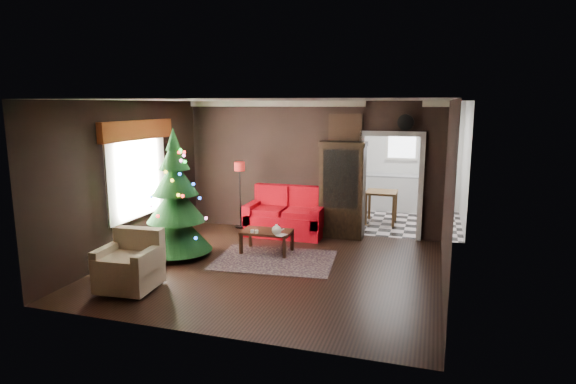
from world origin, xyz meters
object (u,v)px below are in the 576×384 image
(christmas_tree, at_px, (176,199))
(coffee_table, at_px, (267,241))
(teapot, at_px, (276,230))
(armchair, at_px, (129,260))
(kitchen_table, at_px, (381,207))
(loveseat, at_px, (286,212))
(wall_clock, at_px, (406,122))
(floor_lamp, at_px, (240,195))
(curio_cabinet, at_px, (342,192))

(christmas_tree, bearing_deg, coffee_table, 23.21)
(coffee_table, xyz_separation_m, teapot, (0.27, -0.22, 0.30))
(christmas_tree, relative_size, coffee_table, 2.62)
(armchair, xyz_separation_m, kitchen_table, (3.11, 5.25, -0.09))
(coffee_table, height_order, kitchen_table, kitchen_table)
(loveseat, distance_m, wall_clock, 3.04)
(loveseat, height_order, kitchen_table, loveseat)
(floor_lamp, relative_size, armchair, 1.69)
(curio_cabinet, xyz_separation_m, armchair, (-2.46, -3.82, -0.49))
(christmas_tree, bearing_deg, curio_cabinet, 39.28)
(armchair, height_order, kitchen_table, armchair)
(wall_clock, bearing_deg, floor_lamp, -170.80)
(christmas_tree, xyz_separation_m, kitchen_table, (3.27, 3.57, -0.68))
(christmas_tree, relative_size, teapot, 12.18)
(kitchen_table, bearing_deg, loveseat, -137.49)
(kitchen_table, bearing_deg, curio_cabinet, -114.44)
(curio_cabinet, height_order, teapot, curio_cabinet)
(armchair, distance_m, wall_clock, 5.75)
(loveseat, distance_m, curio_cabinet, 1.25)
(loveseat, bearing_deg, christmas_tree, -127.42)
(curio_cabinet, height_order, christmas_tree, christmas_tree)
(floor_lamp, height_order, coffee_table, floor_lamp)
(wall_clock, bearing_deg, kitchen_table, 113.75)
(curio_cabinet, relative_size, wall_clock, 5.94)
(coffee_table, xyz_separation_m, wall_clock, (2.32, 1.68, 2.16))
(loveseat, relative_size, wall_clock, 5.31)
(armchair, bearing_deg, loveseat, 66.11)
(kitchen_table, bearing_deg, coffee_table, -121.16)
(curio_cabinet, xyz_separation_m, teapot, (-0.86, -1.72, -0.43))
(curio_cabinet, distance_m, coffee_table, 2.01)
(curio_cabinet, height_order, kitchen_table, curio_cabinet)
(curio_cabinet, bearing_deg, kitchen_table, 65.56)
(coffee_table, distance_m, kitchen_table, 3.43)
(curio_cabinet, distance_m, christmas_tree, 3.39)
(wall_clock, distance_m, kitchen_table, 2.43)
(loveseat, relative_size, teapot, 8.64)
(loveseat, xyz_separation_m, floor_lamp, (-0.98, -0.14, 0.33))
(armchair, bearing_deg, christmas_tree, 91.56)
(armchair, xyz_separation_m, wall_clock, (3.66, 4.00, 1.92))
(floor_lamp, relative_size, kitchen_table, 1.89)
(teapot, distance_m, kitchen_table, 3.50)
(armchair, bearing_deg, teapot, 48.73)
(christmas_tree, relative_size, kitchen_table, 3.19)
(loveseat, height_order, armchair, loveseat)
(loveseat, distance_m, kitchen_table, 2.45)
(curio_cabinet, bearing_deg, floor_lamp, -170.42)
(christmas_tree, height_order, armchair, christmas_tree)
(coffee_table, bearing_deg, teapot, -39.64)
(coffee_table, bearing_deg, christmas_tree, -156.79)
(wall_clock, bearing_deg, curio_cabinet, -171.47)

